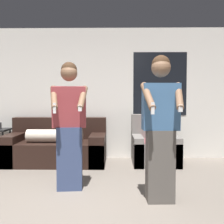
# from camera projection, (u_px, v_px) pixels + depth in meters

# --- Properties ---
(wall_back) EXTENTS (6.76, 0.07, 2.70)m
(wall_back) POSITION_uv_depth(u_px,v_px,m) (99.00, 93.00, 5.49)
(wall_back) COLOR silver
(wall_back) RESTS_ON ground_plane
(couch) EXTENTS (1.88, 0.92, 0.86)m
(couch) POSITION_uv_depth(u_px,v_px,m) (57.00, 147.00, 5.06)
(couch) COLOR black
(couch) RESTS_ON ground_plane
(armchair) EXTENTS (0.86, 0.85, 0.93)m
(armchair) POSITION_uv_depth(u_px,v_px,m) (155.00, 147.00, 5.05)
(armchair) COLOR slate
(armchair) RESTS_ON ground_plane
(person_left) EXTENTS (0.51, 0.50, 1.74)m
(person_left) POSITION_uv_depth(u_px,v_px,m) (69.00, 125.00, 3.56)
(person_left) COLOR #384770
(person_left) RESTS_ON ground_plane
(person_right) EXTENTS (0.50, 0.47, 1.76)m
(person_right) POSITION_uv_depth(u_px,v_px,m) (160.00, 127.00, 3.13)
(person_right) COLOR #56514C
(person_right) RESTS_ON ground_plane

